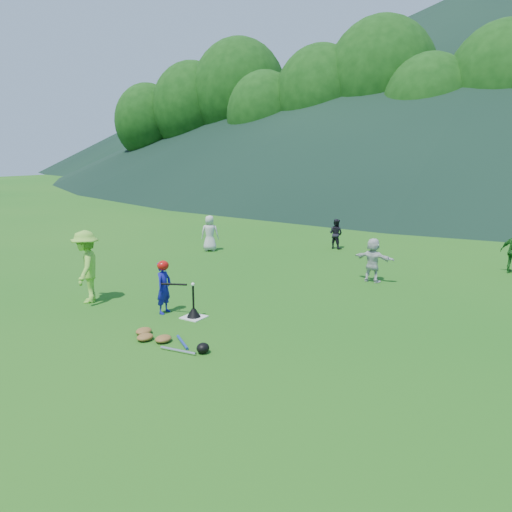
{
  "coord_description": "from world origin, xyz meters",
  "views": [
    {
      "loc": [
        6.52,
        -7.88,
        3.5
      ],
      "look_at": [
        0.0,
        2.5,
        0.9
      ],
      "focal_mm": 35.0,
      "sensor_mm": 36.0,
      "label": 1
    }
  ],
  "objects": [
    {
      "name": "distant_hills",
      "position": [
        -7.63,
        81.81,
        14.98
      ],
      "size": [
        155.0,
        140.0,
        32.0
      ],
      "color": "black",
      "rests_on": "ground"
    },
    {
      "name": "tree_line",
      "position": [
        0.2,
        33.83,
        8.21
      ],
      "size": [
        70.04,
        11.4,
        14.82
      ],
      "color": "#382314",
      "rests_on": "ground"
    },
    {
      "name": "batting_tee",
      "position": [
        0.0,
        0.0,
        0.13
      ],
      "size": [
        0.3,
        0.3,
        0.68
      ],
      "color": "black",
      "rests_on": "home_plate"
    },
    {
      "name": "home_plate",
      "position": [
        0.0,
        0.0,
        0.01
      ],
      "size": [
        0.45,
        0.45,
        0.02
      ],
      "primitive_type": "cube",
      "color": "silver",
      "rests_on": "ground"
    },
    {
      "name": "adult_coach",
      "position": [
        -2.83,
        -0.42,
        0.85
      ],
      "size": [
        1.18,
        1.25,
        1.7
      ],
      "primitive_type": "imported",
      "rotation": [
        0.0,
        0.0,
        -0.89
      ],
      "color": "#83CD3C",
      "rests_on": "ground"
    },
    {
      "name": "fielder_a",
      "position": [
        -4.12,
        5.99,
        0.63
      ],
      "size": [
        0.74,
        0.66,
        1.27
      ],
      "primitive_type": "imported",
      "rotation": [
        0.0,
        0.0,
        3.67
      ],
      "color": "#BBBBBB",
      "rests_on": "ground"
    },
    {
      "name": "ground",
      "position": [
        0.0,
        0.0,
        0.0
      ],
      "size": [
        120.0,
        120.0,
        0.0
      ],
      "primitive_type": "plane",
      "color": "#185D15",
      "rests_on": "ground"
    },
    {
      "name": "fielder_d",
      "position": [
        2.21,
        4.92,
        0.6
      ],
      "size": [
        1.14,
        0.45,
        1.21
      ],
      "primitive_type": "imported",
      "rotation": [
        0.0,
        0.0,
        3.06
      ],
      "color": "silver",
      "rests_on": "ground"
    },
    {
      "name": "batter_child",
      "position": [
        -0.75,
        -0.08,
        0.57
      ],
      "size": [
        0.33,
        0.45,
        1.15
      ],
      "primitive_type": "imported",
      "rotation": [
        0.0,
        0.0,
        1.7
      ],
      "color": "#14158E",
      "rests_on": "ground"
    },
    {
      "name": "equipment_pile",
      "position": [
        0.4,
        -1.39,
        0.07
      ],
      "size": [
        1.8,
        0.64,
        0.19
      ],
      "color": "olive",
      "rests_on": "ground"
    },
    {
      "name": "baseball",
      "position": [
        0.0,
        0.0,
        0.74
      ],
      "size": [
        0.08,
        0.08,
        0.08
      ],
      "primitive_type": "sphere",
      "color": "white",
      "rests_on": "batting_tee"
    },
    {
      "name": "outfield_fence",
      "position": [
        0.0,
        28.0,
        0.7
      ],
      "size": [
        70.07,
        0.08,
        1.33
      ],
      "color": "gray",
      "rests_on": "ground"
    },
    {
      "name": "batter_gear",
      "position": [
        -0.73,
        -0.08,
        1.04
      ],
      "size": [
        0.72,
        0.28,
        0.51
      ],
      "color": "#B60E0C",
      "rests_on": "ground"
    },
    {
      "name": "fielder_b",
      "position": [
        -0.51,
        8.75,
        0.54
      ],
      "size": [
        0.57,
        0.47,
        1.09
      ],
      "primitive_type": "imported",
      "rotation": [
        0.0,
        0.0,
        3.02
      ],
      "color": "black",
      "rests_on": "ground"
    }
  ]
}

